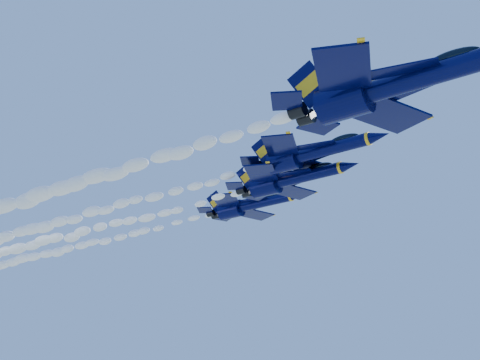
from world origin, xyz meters
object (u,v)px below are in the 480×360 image
Objects in this scene: jet_third at (289,180)px; jet_second at (310,153)px; jet_lead at (390,86)px; jet_fourth at (250,205)px.

jet_second is at bearing -33.37° from jet_third.
jet_lead is 24.79m from jet_third.
jet_second is at bearing 136.03° from jet_lead.
jet_fourth is at bearing 138.34° from jet_lead.
jet_third is 16.46m from jet_fourth.
jet_lead is at bearing -43.97° from jet_second.
jet_second reaches higher than jet_lead.
jet_second is 1.04× the size of jet_third.
jet_third is at bearing 138.17° from jet_lead.
jet_fourth reaches higher than jet_third.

